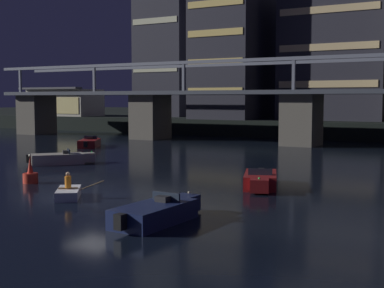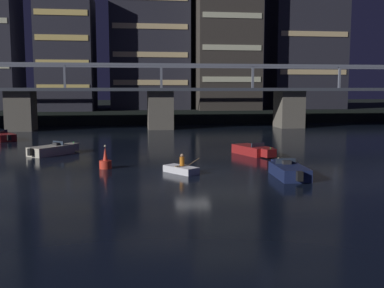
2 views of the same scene
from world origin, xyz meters
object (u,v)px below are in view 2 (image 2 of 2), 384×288
(tower_east_tall, at_px, (224,35))
(dinghy_with_paddler, at_px, (181,169))
(river_bridge, at_px, (160,101))
(speedboat_mid_left, at_px, (53,150))
(tower_east_low, at_px, (306,17))
(speedboat_near_right, at_px, (288,171))
(speedboat_near_center, at_px, (253,150))
(speedboat_mid_center, at_px, (3,137))
(channel_buoy, at_px, (105,162))
(tower_west_tall, at_px, (68,52))
(tower_central, at_px, (149,42))

(tower_east_tall, relative_size, dinghy_with_paddler, 9.79)
(river_bridge, distance_m, speedboat_mid_left, 27.85)
(river_bridge, height_order, tower_east_low, tower_east_low)
(dinghy_with_paddler, bearing_deg, river_bridge, 88.53)
(tower_east_tall, bearing_deg, speedboat_near_right, -97.08)
(river_bridge, height_order, speedboat_near_center, river_bridge)
(speedboat_near_right, height_order, speedboat_mid_center, same)
(speedboat_mid_center, xyz_separation_m, dinghy_with_paddler, (17.90, -23.01, -0.14))
(river_bridge, distance_m, tower_east_tall, 22.86)
(speedboat_mid_center, bearing_deg, channel_buoy, -58.41)
(tower_west_tall, bearing_deg, dinghy_with_paddler, -74.64)
(tower_west_tall, relative_size, speedboat_mid_left, 4.45)
(river_bridge, height_order, dinghy_with_paddler, river_bridge)
(speedboat_mid_left, bearing_deg, speedboat_near_right, -36.69)
(tower_east_low, relative_size, speedboat_mid_center, 6.95)
(speedboat_mid_left, distance_m, speedboat_mid_center, 14.56)
(speedboat_near_center, bearing_deg, dinghy_with_paddler, -133.08)
(speedboat_mid_center, bearing_deg, tower_west_tall, 82.17)
(tower_east_tall, distance_m, channel_buoy, 54.09)
(speedboat_near_right, bearing_deg, tower_west_tall, 111.42)
(tower_central, relative_size, dinghy_with_paddler, 8.89)
(tower_east_low, bearing_deg, speedboat_near_center, -116.49)
(tower_central, relative_size, channel_buoy, 13.85)
(tower_central, relative_size, tower_east_tall, 0.91)
(speedboat_near_right, xyz_separation_m, speedboat_mid_center, (-24.83, 25.36, 0.00))
(speedboat_mid_left, relative_size, dinghy_with_paddler, 1.65)
(channel_buoy, bearing_deg, speedboat_near_right, -21.81)
(river_bridge, distance_m, tower_east_low, 35.45)
(speedboat_mid_left, bearing_deg, speedboat_near_center, -8.58)
(channel_buoy, bearing_deg, tower_east_tall, 68.70)
(tower_west_tall, height_order, tower_central, tower_central)
(river_bridge, height_order, tower_central, tower_central)
(river_bridge, xyz_separation_m, tower_west_tall, (-14.96, 15.35, 8.11))
(tower_west_tall, distance_m, speedboat_near_right, 58.59)
(speedboat_near_right, height_order, dinghy_with_paddler, dinghy_with_paddler)
(tower_central, bearing_deg, speedboat_near_center, -81.04)
(speedboat_mid_left, height_order, channel_buoy, channel_buoy)
(speedboat_near_right, bearing_deg, speedboat_mid_center, 134.40)
(tower_east_tall, height_order, dinghy_with_paddler, tower_east_tall)
(river_bridge, xyz_separation_m, speedboat_near_right, (6.01, -38.09, -3.61))
(speedboat_near_right, relative_size, speedboat_mid_center, 1.07)
(tower_east_low, distance_m, dinghy_with_paddler, 61.88)
(tower_central, xyz_separation_m, tower_east_low, (28.85, -2.06, 4.73))
(speedboat_near_center, relative_size, speedboat_near_right, 0.98)
(tower_west_tall, distance_m, speedboat_near_center, 49.63)
(speedboat_near_right, distance_m, channel_buoy, 13.20)
(speedboat_near_right, bearing_deg, dinghy_with_paddler, 161.30)
(speedboat_near_center, bearing_deg, tower_east_tall, 81.82)
(tower_central, distance_m, tower_east_low, 29.31)
(tower_east_low, distance_m, speedboat_near_center, 52.01)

